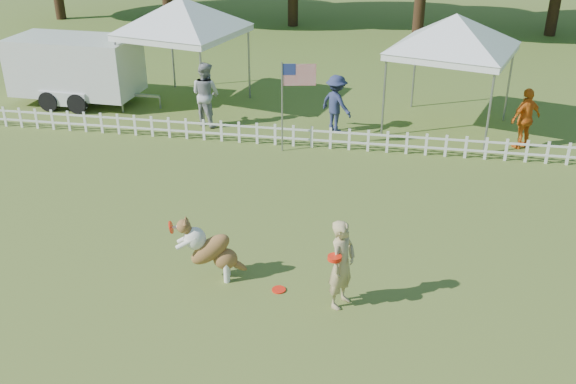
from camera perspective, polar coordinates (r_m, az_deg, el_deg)
The scene contains 12 objects.
ground at distance 11.27m, azimuth -4.51°, elevation -9.26°, with size 120.00×120.00×0.00m, color #35581B.
picket_fence at distance 17.20m, azimuth 1.30°, elevation 4.97°, with size 22.00×0.08×0.60m, color white, non-canonical shape.
handler at distance 10.65m, azimuth 4.82°, elevation -6.41°, with size 0.58×0.38×1.59m, color tan.
dog at distance 11.44m, azimuth -6.82°, elevation -5.08°, with size 1.19×0.40×1.23m, color brown, non-canonical shape.
frisbee_on_turf at distance 11.38m, azimuth -0.82°, elevation -8.68°, with size 0.25×0.25×0.02m, color red.
canopy_tent_left at distance 20.46m, azimuth -9.14°, elevation 12.02°, with size 3.16×3.16×3.27m, color white, non-canonical shape.
canopy_tent_right at distance 18.76m, azimuth 14.21°, elevation 10.13°, with size 3.08×3.08×3.18m, color white, non-canonical shape.
cargo_trailer at distance 21.66m, azimuth -18.32°, elevation 10.26°, with size 4.84×2.13×2.13m, color silver, non-canonical shape.
flag_pole at distance 16.65m, azimuth -0.52°, elevation 7.51°, with size 0.92×0.10×2.39m, color gray, non-canonical shape.
spectator_a at distance 18.78m, azimuth -7.32°, elevation 8.62°, with size 0.90×0.70×1.86m, color #96979B.
spectator_b at distance 18.23m, azimuth 4.31°, elevation 7.84°, with size 1.05×0.60×1.63m, color #252C50.
spectator_c at distance 18.10m, azimuth 20.36°, elevation 6.15°, with size 0.96×0.40×1.64m, color orange.
Camera 1 is at (2.51, -8.85, 6.51)m, focal length 40.00 mm.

